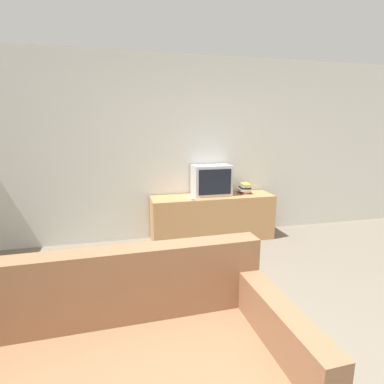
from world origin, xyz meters
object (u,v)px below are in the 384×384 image
object	(u,v)px
television	(212,180)
remote_on_stand	(191,199)
tv_stand	(212,218)
book_stack	(245,189)

from	to	relation	value
television	remote_on_stand	distance (m)	0.46
television	remote_on_stand	xyz separation A→B (m)	(-0.35, -0.21, -0.21)
tv_stand	book_stack	world-z (taller)	book_stack
book_stack	remote_on_stand	world-z (taller)	book_stack
book_stack	remote_on_stand	distance (m)	0.89
television	book_stack	bearing A→B (deg)	-1.05
tv_stand	remote_on_stand	size ratio (longest dim) A/B	11.21
book_stack	remote_on_stand	bearing A→B (deg)	-167.06
tv_stand	television	bearing A→B (deg)	90.52
tv_stand	television	xyz separation A→B (m)	(-0.00, 0.07, 0.54)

